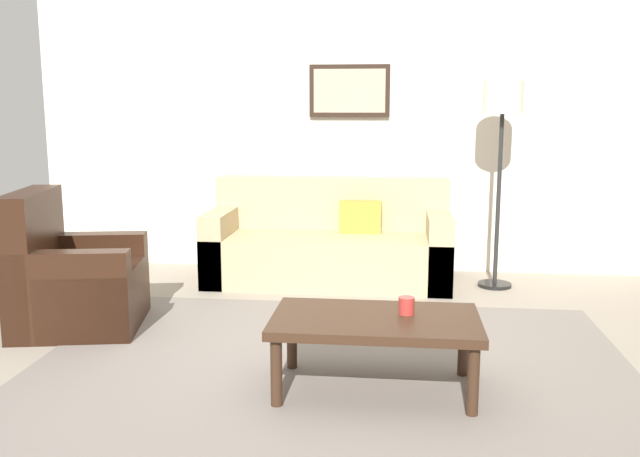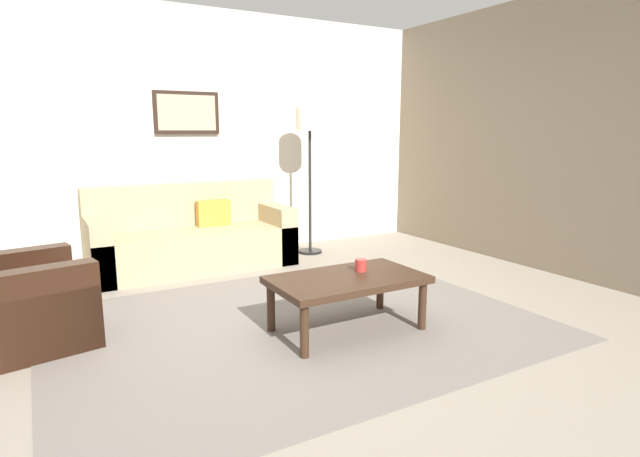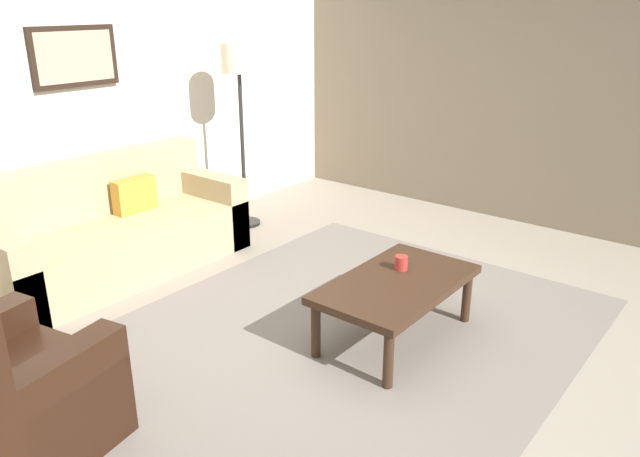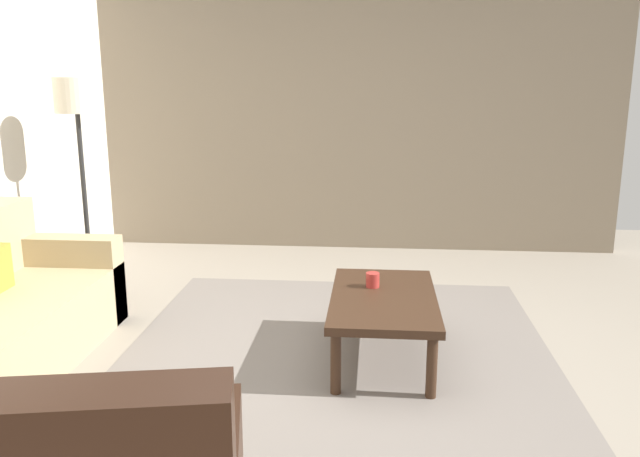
% 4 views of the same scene
% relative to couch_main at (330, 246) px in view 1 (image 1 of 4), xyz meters
% --- Properties ---
extents(ground_plane, '(8.00, 8.00, 0.00)m').
position_rel_couch_main_xyz_m(ground_plane, '(0.21, -2.11, -0.30)').
color(ground_plane, gray).
extents(rear_partition, '(6.00, 0.12, 2.80)m').
position_rel_couch_main_xyz_m(rear_partition, '(0.21, 0.49, 1.10)').
color(rear_partition, silver).
rests_on(rear_partition, ground_plane).
extents(area_rug, '(3.53, 2.70, 0.01)m').
position_rel_couch_main_xyz_m(area_rug, '(0.21, -2.11, -0.29)').
color(area_rug, slate).
rests_on(area_rug, ground_plane).
extents(couch_main, '(2.08, 0.88, 0.88)m').
position_rel_couch_main_xyz_m(couch_main, '(0.00, 0.00, 0.00)').
color(couch_main, tan).
rests_on(couch_main, ground_plane).
extents(armchair_leather, '(0.94, 0.94, 0.95)m').
position_rel_couch_main_xyz_m(armchair_leather, '(-1.65, -1.54, 0.01)').
color(armchair_leather, black).
rests_on(armchair_leather, ground_plane).
extents(coffee_table, '(1.10, 0.64, 0.41)m').
position_rel_couch_main_xyz_m(coffee_table, '(0.48, -2.39, 0.06)').
color(coffee_table, '#382316').
rests_on(coffee_table, ground_plane).
extents(cup, '(0.09, 0.09, 0.09)m').
position_rel_couch_main_xyz_m(cup, '(0.64, -2.32, 0.16)').
color(cup, '#B2332D').
rests_on(cup, coffee_table).
extents(lamp_standing, '(0.32, 0.32, 1.71)m').
position_rel_couch_main_xyz_m(lamp_standing, '(1.42, -0.10, 1.11)').
color(lamp_standing, black).
rests_on(lamp_standing, ground_plane).
extents(framed_artwork, '(0.72, 0.04, 0.47)m').
position_rel_couch_main_xyz_m(framed_artwork, '(0.13, 0.40, 1.35)').
color(framed_artwork, black).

